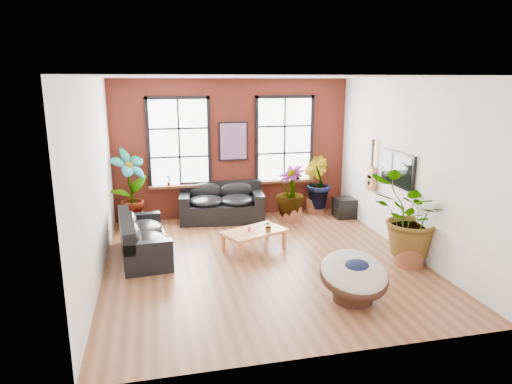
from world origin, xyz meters
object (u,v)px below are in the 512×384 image
papasan_chair (354,276)px  sofa_back (222,203)px  sofa_left (141,238)px  coffee_table (254,233)px

papasan_chair → sofa_back: bearing=104.2°
sofa_back → sofa_left: 2.85m
sofa_left → coffee_table: (2.28, -0.14, -0.01)m
sofa_back → coffee_table: (0.34, -2.23, -0.06)m
sofa_back → papasan_chair: 5.00m
coffee_table → papasan_chair: 2.78m
papasan_chair → coffee_table: bearing=110.3°
coffee_table → sofa_back: bearing=74.4°
sofa_left → coffee_table: bearing=-99.3°
sofa_left → sofa_back: bearing=-48.7°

